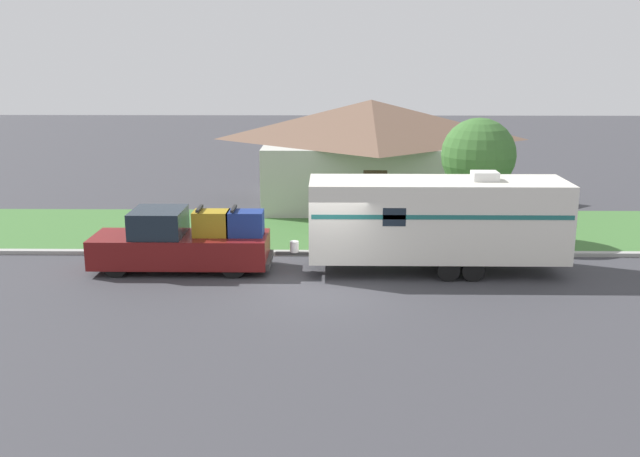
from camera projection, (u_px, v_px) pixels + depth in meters
The scene contains 8 objects.
ground_plane at pixel (326, 290), 21.24m from camera, with size 120.00×120.00×0.00m, color #38383D.
curb_strip at pixel (327, 253), 24.86m from camera, with size 80.00×0.30×0.14m.
lawn_strip at pixel (328, 229), 28.42m from camera, with size 80.00×7.00×0.03m.
house_across_street at pixel (370, 149), 33.47m from camera, with size 10.46×8.56×4.75m.
pickup_truck at pixel (182, 243), 22.99m from camera, with size 5.75×1.95×2.08m.
travel_trailer at pixel (437, 219), 22.67m from camera, with size 9.21×2.37×3.26m.
mailbox at pixel (524, 224), 25.25m from camera, with size 0.48×0.20×1.27m.
tree_in_yard at pixel (478, 155), 26.18m from camera, with size 2.74×2.74×4.58m.
Camera 1 is at (0.12, -20.17, 6.90)m, focal length 40.00 mm.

